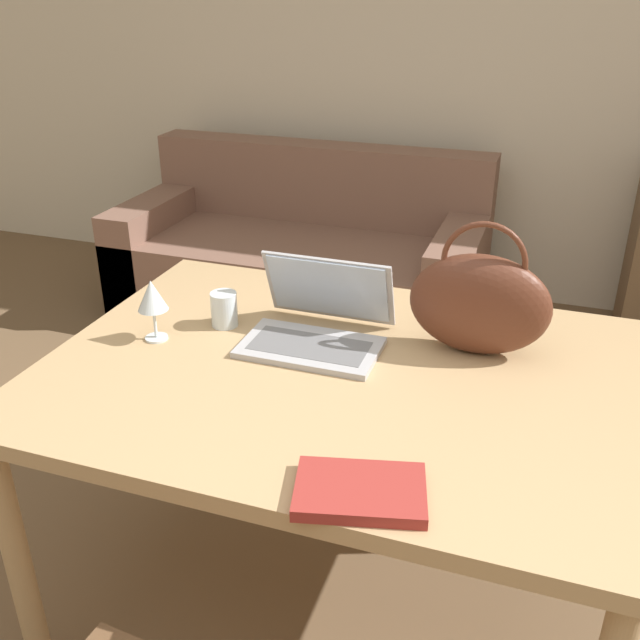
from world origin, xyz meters
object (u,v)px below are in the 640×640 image
couch (303,260)px  laptop (319,319)px  drinking_glass (224,309)px  wine_glass (152,297)px  handbag (480,303)px

couch → laptop: bearing=-68.3°
drinking_glass → couch: bearing=103.4°
wine_glass → laptop: bearing=19.3°
wine_glass → drinking_glass: bearing=44.6°
laptop → wine_glass: 0.42m
wine_glass → handbag: 0.81m
couch → handbag: size_ratio=5.26×
drinking_glass → wine_glass: size_ratio=0.57×
couch → wine_glass: (0.27, -1.80, 0.59)m
couch → wine_glass: 1.91m
laptop → handbag: (0.39, 0.06, 0.08)m
laptop → drinking_glass: laptop is taller
drinking_glass → wine_glass: (-0.13, -0.13, 0.07)m
drinking_glass → handbag: (0.65, 0.07, 0.09)m
drinking_glass → handbag: handbag is taller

